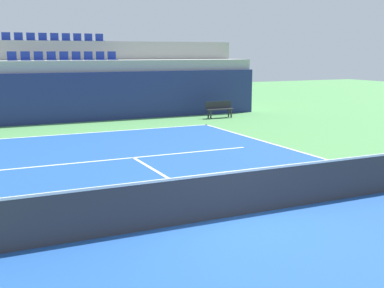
% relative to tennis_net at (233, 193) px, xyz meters
% --- Properties ---
extents(ground_plane, '(80.00, 80.00, 0.00)m').
position_rel_tennis_net_xyz_m(ground_plane, '(0.00, 0.00, -0.51)').
color(ground_plane, '#4C8C4C').
extents(court_surface, '(11.00, 24.00, 0.01)m').
position_rel_tennis_net_xyz_m(court_surface, '(0.00, 0.00, -0.50)').
color(court_surface, '#1E4C99').
rests_on(court_surface, ground_plane).
extents(baseline_far, '(11.00, 0.10, 0.00)m').
position_rel_tennis_net_xyz_m(baseline_far, '(0.00, 11.95, -0.50)').
color(baseline_far, white).
rests_on(baseline_far, court_surface).
extents(service_line_far, '(8.26, 0.10, 0.00)m').
position_rel_tennis_net_xyz_m(service_line_far, '(0.00, 6.40, -0.50)').
color(service_line_far, white).
rests_on(service_line_far, court_surface).
extents(centre_service_line, '(0.10, 6.40, 0.00)m').
position_rel_tennis_net_xyz_m(centre_service_line, '(0.00, 3.20, -0.50)').
color(centre_service_line, white).
rests_on(centre_service_line, court_surface).
extents(back_wall, '(20.21, 0.30, 2.40)m').
position_rel_tennis_net_xyz_m(back_wall, '(0.00, 15.58, 0.69)').
color(back_wall, navy).
rests_on(back_wall, ground_plane).
extents(stands_tier_lower, '(20.21, 2.40, 2.96)m').
position_rel_tennis_net_xyz_m(stands_tier_lower, '(0.00, 16.93, 0.97)').
color(stands_tier_lower, '#9E9E99').
rests_on(stands_tier_lower, ground_plane).
extents(stands_tier_upper, '(20.21, 2.40, 3.95)m').
position_rel_tennis_net_xyz_m(stands_tier_upper, '(0.00, 19.33, 1.46)').
color(stands_tier_upper, '#9E9E99').
rests_on(stands_tier_upper, ground_plane).
extents(seating_row_lower, '(5.41, 0.44, 0.44)m').
position_rel_tennis_net_xyz_m(seating_row_lower, '(-0.00, 17.02, 2.57)').
color(seating_row_lower, navy).
rests_on(seating_row_lower, stands_tier_lower).
extents(seating_row_upper, '(5.41, 0.44, 0.44)m').
position_rel_tennis_net_xyz_m(seating_row_upper, '(-0.00, 19.42, 3.56)').
color(seating_row_upper, navy).
rests_on(seating_row_upper, stands_tier_upper).
extents(tennis_net, '(11.08, 0.08, 1.07)m').
position_rel_tennis_net_xyz_m(tennis_net, '(0.00, 0.00, 0.00)').
color(tennis_net, black).
rests_on(tennis_net, court_surface).
extents(player_bench, '(1.50, 0.40, 0.85)m').
position_rel_tennis_net_xyz_m(player_bench, '(7.22, 13.97, -0.00)').
color(player_bench, '#232328').
rests_on(player_bench, ground_plane).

